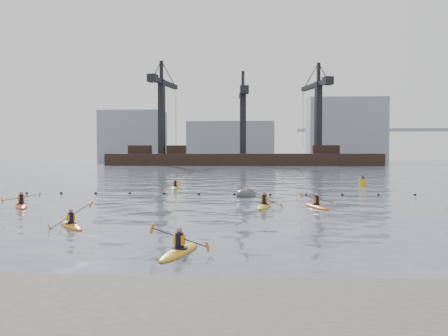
{
  "coord_description": "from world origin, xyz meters",
  "views": [
    {
      "loc": [
        2.49,
        -17.3,
        3.64
      ],
      "look_at": [
        1.06,
        6.76,
        2.8
      ],
      "focal_mm": 38.0,
      "sensor_mm": 36.0,
      "label": 1
    }
  ],
  "objects": [
    {
      "name": "barge_pier",
      "position": [
        -0.22,
        110.0,
        1.89
      ],
      "size": [
        72.0,
        19.3,
        29.5
      ],
      "color": "black",
      "rests_on": "ground"
    },
    {
      "name": "mooring_buoy",
      "position": [
        2.06,
        20.96,
        0.0
      ],
      "size": [
        2.54,
        2.72,
        1.56
      ],
      "primitive_type": "ellipsoid",
      "rotation": [
        0.0,
        0.21,
        0.9
      ],
      "color": "#383B3D",
      "rests_on": "ground"
    },
    {
      "name": "ground",
      "position": [
        0.0,
        0.0,
        0.0
      ],
      "size": [
        400.0,
        400.0,
        0.0
      ],
      "primitive_type": "plane",
      "color": "#3C4957",
      "rests_on": "ground"
    },
    {
      "name": "kayaker_0",
      "position": [
        -6.25,
        4.99,
        0.1
      ],
      "size": [
        2.35,
        2.86,
        1.29
      ],
      "rotation": [
        0.0,
        0.0,
        0.64
      ],
      "color": "orange",
      "rests_on": "ground"
    },
    {
      "name": "kayaker_1",
      "position": [
        -0.1,
        -0.61,
        0.1
      ],
      "size": [
        2.23,
        3.38,
        1.15
      ],
      "rotation": [
        0.0,
        0.0,
        -0.23
      ],
      "color": "orange",
      "rests_on": "ground"
    },
    {
      "name": "nav_buoy",
      "position": [
        14.0,
        32.7,
        0.41
      ],
      "size": [
        0.74,
        0.74,
        1.35
      ],
      "color": "gold",
      "rests_on": "ground"
    },
    {
      "name": "kayaker_5",
      "position": [
        -5.06,
        28.89,
        0.1
      ],
      "size": [
        2.34,
        3.38,
        1.31
      ],
      "rotation": [
        0.0,
        0.0,
        0.03
      ],
      "color": "yellow",
      "rests_on": "ground"
    },
    {
      "name": "kayaker_2",
      "position": [
        -12.68,
        12.89,
        0.11
      ],
      "size": [
        2.35,
        3.47,
        1.14
      ],
      "rotation": [
        0.0,
        0.0,
        0.5
      ],
      "color": "#D84A14",
      "rests_on": "ground"
    },
    {
      "name": "float_line",
      "position": [
        -0.5,
        22.53,
        0.03
      ],
      "size": [
        33.24,
        0.73,
        0.24
      ],
      "color": "black",
      "rests_on": "ground"
    },
    {
      "name": "kayaker_3",
      "position": [
        3.3,
        13.71,
        0.11
      ],
      "size": [
        2.49,
        3.66,
        1.43
      ],
      "rotation": [
        0.0,
        0.0,
        -0.18
      ],
      "color": "gold",
      "rests_on": "ground"
    },
    {
      "name": "skyline",
      "position": [
        2.23,
        150.27,
        9.25
      ],
      "size": [
        141.0,
        28.0,
        22.0
      ],
      "color": "gray",
      "rests_on": "ground"
    },
    {
      "name": "kayaker_4",
      "position": [
        6.69,
        13.68,
        0.1
      ],
      "size": [
        2.21,
        3.4,
        1.13
      ],
      "rotation": [
        0.0,
        0.0,
        3.43
      ],
      "color": "#D95614",
      "rests_on": "ground"
    }
  ]
}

